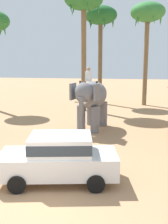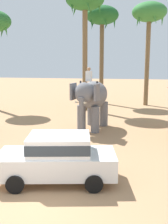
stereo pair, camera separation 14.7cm
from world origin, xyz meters
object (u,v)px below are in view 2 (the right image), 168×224
object	(u,v)px
car_sedan_foreground	(58,156)
palm_tree_far_back	(149,16)
palm_tree_left_of_road	(102,19)
palm_tree_behind_elephant	(85,4)
elephant_with_mahout	(92,98)

from	to	relation	value
car_sedan_foreground	palm_tree_far_back	bearing A→B (deg)	78.74
palm_tree_left_of_road	palm_tree_far_back	bearing A→B (deg)	-3.96
car_sedan_foreground	palm_tree_behind_elephant	distance (m)	16.40
palm_tree_left_of_road	palm_tree_far_back	size ratio (longest dim) A/B	0.99
elephant_with_mahout	palm_tree_left_of_road	distance (m)	12.54
car_sedan_foreground	palm_tree_left_of_road	bearing A→B (deg)	92.58
car_sedan_foreground	palm_tree_behind_elephant	xyz separation A→B (m)	(-1.73, 14.25, 7.94)
palm_tree_far_back	palm_tree_left_of_road	bearing A→B (deg)	176.04
palm_tree_behind_elephant	palm_tree_left_of_road	size ratio (longest dim) A/B	1.06
elephant_with_mahout	palm_tree_behind_elephant	bearing A→B (deg)	104.41
car_sedan_foreground	palm_tree_left_of_road	distance (m)	19.88
car_sedan_foreground	elephant_with_mahout	world-z (taller)	elephant_with_mahout
car_sedan_foreground	palm_tree_far_back	distance (m)	19.94
palm_tree_behind_elephant	palm_tree_far_back	world-z (taller)	palm_tree_behind_elephant
car_sedan_foreground	palm_tree_left_of_road	world-z (taller)	palm_tree_left_of_road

